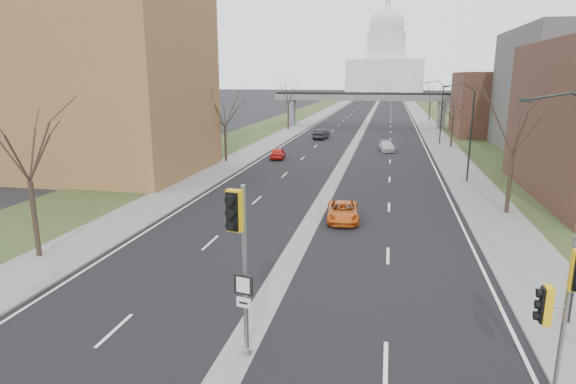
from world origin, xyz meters
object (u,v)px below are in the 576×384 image
(car_left_far, at_px, (321,134))
(signal_pole_right, at_px, (563,300))
(car_right_near, at_px, (343,211))
(car_left_near, at_px, (278,153))
(signal_pole_median, at_px, (239,243))
(car_right_mid, at_px, (387,146))

(car_left_far, bearing_deg, signal_pole_right, 110.79)
(signal_pole_right, relative_size, car_left_far, 1.12)
(car_right_near, bearing_deg, car_left_far, 94.02)
(car_left_near, bearing_deg, car_left_far, -103.43)
(signal_pole_median, bearing_deg, car_left_near, 112.50)
(signal_pole_median, relative_size, signal_pole_right, 1.17)
(car_right_mid, bearing_deg, car_right_near, -102.52)
(signal_pole_right, bearing_deg, car_left_near, 114.23)
(signal_pole_right, height_order, car_left_far, signal_pole_right)
(signal_pole_median, bearing_deg, car_right_near, 95.30)
(car_left_far, bearing_deg, car_right_mid, 139.99)
(car_left_far, distance_m, car_right_mid, 14.54)
(signal_pole_median, distance_m, car_right_mid, 49.08)
(signal_pole_right, relative_size, car_left_near, 1.33)
(signal_pole_median, xyz_separation_m, car_right_mid, (4.29, 48.76, -3.55))
(signal_pole_right, height_order, car_right_mid, signal_pole_right)
(signal_pole_median, relative_size, car_left_far, 1.31)
(signal_pole_right, bearing_deg, signal_pole_median, 178.42)
(signal_pole_median, xyz_separation_m, signal_pole_right, (9.34, -0.43, -0.81))
(signal_pole_median, bearing_deg, car_right_mid, 96.12)
(car_left_near, bearing_deg, car_right_mid, -151.70)
(signal_pole_median, height_order, car_right_near, signal_pole_median)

